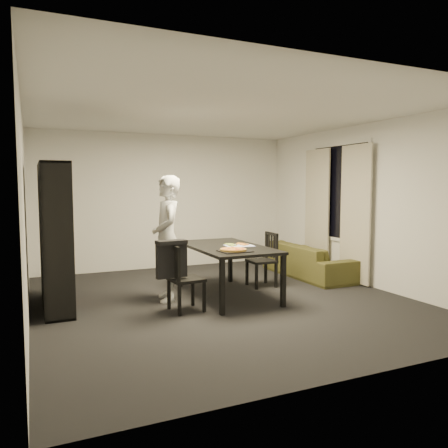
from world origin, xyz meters
name	(u,v)px	position (x,y,z in m)	size (l,w,h in m)	color
room	(223,208)	(0.00, 0.00, 1.30)	(5.01, 5.51, 2.61)	black
window_pane	(339,192)	(2.48, 0.60, 1.50)	(0.02, 1.40, 1.60)	black
window_frame	(339,192)	(2.48, 0.60, 1.50)	(0.03, 1.52, 1.72)	white
curtain_left	(355,214)	(2.40, 0.08, 1.15)	(0.03, 0.70, 2.25)	#BDB6A1
curtain_right	(317,211)	(2.40, 1.12, 1.15)	(0.03, 0.70, 2.25)	#BDB6A1
bookshelf	(55,236)	(-2.16, 0.60, 0.95)	(0.35, 1.50, 1.90)	black
dining_table	(227,250)	(0.15, 0.19, 0.67)	(0.98, 1.77, 0.74)	black
chair_left	(180,274)	(-0.72, -0.29, 0.49)	(0.44, 0.44, 0.86)	black
chair_right	(266,256)	(0.99, 0.53, 0.49)	(0.41, 0.41, 0.86)	black
draped_jacket	(172,257)	(-0.84, -0.30, 0.71)	(0.41, 0.20, 0.48)	black
person	(167,238)	(-0.70, 0.33, 0.88)	(0.64, 0.42, 1.75)	silver
baking_tray	(235,251)	(0.02, -0.35, 0.74)	(0.40, 0.32, 0.01)	black
pepperoni_pizza	(233,250)	(0.01, -0.34, 0.77)	(0.35, 0.35, 0.03)	olive
kitchen_towel	(239,246)	(0.31, 0.11, 0.74)	(0.40, 0.30, 0.01)	white
pizza_slices	(236,244)	(0.30, 0.18, 0.75)	(0.37, 0.31, 0.01)	gold
sofa	(308,260)	(2.07, 0.89, 0.29)	(1.98, 0.77, 0.58)	#3A3917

